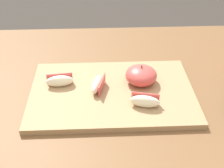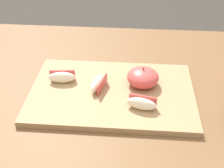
% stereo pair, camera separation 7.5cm
% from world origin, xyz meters
% --- Properties ---
extents(dining_table, '(1.42, 0.82, 0.76)m').
position_xyz_m(dining_table, '(0.00, 0.00, 0.66)').
color(dining_table, brown).
rests_on(dining_table, ground_plane).
extents(cutting_board, '(0.42, 0.27, 0.02)m').
position_xyz_m(cutting_board, '(0.04, 0.01, 0.77)').
color(cutting_board, '#A37F56').
rests_on(cutting_board, dining_table).
extents(apple_half_skin_up, '(0.08, 0.08, 0.05)m').
position_xyz_m(apple_half_skin_up, '(0.12, 0.05, 0.80)').
color(apple_half_skin_up, '#D14C47').
rests_on(apple_half_skin_up, cutting_board).
extents(apple_wedge_left, '(0.07, 0.03, 0.03)m').
position_xyz_m(apple_wedge_left, '(-0.09, 0.04, 0.79)').
color(apple_wedge_left, '#F4EACC').
rests_on(apple_wedge_left, cutting_board).
extents(apple_wedge_front, '(0.07, 0.04, 0.03)m').
position_xyz_m(apple_wedge_front, '(0.12, -0.05, 0.79)').
color(apple_wedge_front, '#F4EACC').
rests_on(apple_wedge_front, cutting_board).
extents(apple_wedge_back, '(0.04, 0.07, 0.03)m').
position_xyz_m(apple_wedge_back, '(0.01, 0.02, 0.79)').
color(apple_wedge_back, '#F4EACC').
rests_on(apple_wedge_back, cutting_board).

